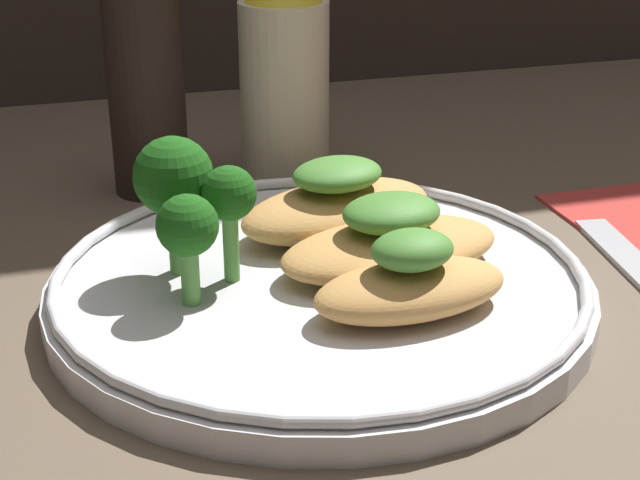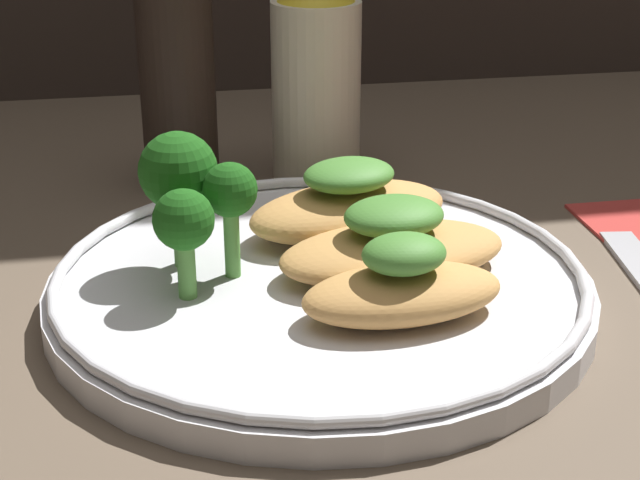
% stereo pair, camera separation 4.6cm
% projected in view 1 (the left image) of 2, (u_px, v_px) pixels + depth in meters
% --- Properties ---
extents(ground_plane, '(1.80, 1.80, 0.01)m').
position_uv_depth(ground_plane, '(320.00, 313.00, 0.48)').
color(ground_plane, brown).
extents(plate, '(0.26, 0.26, 0.02)m').
position_uv_depth(plate, '(320.00, 286.00, 0.47)').
color(plate, silver).
rests_on(plate, ground_plane).
extents(grilled_meat_front, '(0.10, 0.06, 0.04)m').
position_uv_depth(grilled_meat_front, '(411.00, 283.00, 0.43)').
color(grilled_meat_front, tan).
rests_on(grilled_meat_front, plate).
extents(grilled_meat_middle, '(0.12, 0.08, 0.04)m').
position_uv_depth(grilled_meat_middle, '(393.00, 245.00, 0.47)').
color(grilled_meat_middle, tan).
rests_on(grilled_meat_middle, plate).
extents(grilled_meat_back, '(0.12, 0.08, 0.04)m').
position_uv_depth(grilled_meat_back, '(337.00, 205.00, 0.51)').
color(grilled_meat_back, tan).
rests_on(grilled_meat_back, plate).
extents(broccoli_bunch, '(0.05, 0.07, 0.07)m').
position_uv_depth(broccoli_bunch, '(188.00, 195.00, 0.45)').
color(broccoli_bunch, '#569942').
rests_on(broccoli_bunch, plate).
extents(sauce_bottle, '(0.06, 0.06, 0.14)m').
position_uv_depth(sauce_bottle, '(284.00, 77.00, 0.61)').
color(sauce_bottle, beige).
rests_on(sauce_bottle, ground_plane).
extents(pepper_grinder, '(0.05, 0.05, 0.16)m').
position_uv_depth(pepper_grinder, '(145.00, 79.00, 0.59)').
color(pepper_grinder, black).
rests_on(pepper_grinder, ground_plane).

